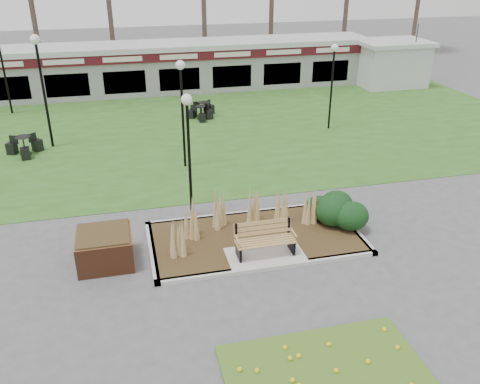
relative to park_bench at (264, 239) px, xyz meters
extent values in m
plane|color=#515154|center=(0.00, -0.25, -0.59)|extent=(100.00, 100.00, 0.00)
cube|color=#2F561B|center=(0.00, 11.75, -0.58)|extent=(34.00, 16.00, 0.02)
cube|color=#37631C|center=(0.00, -4.85, -0.55)|extent=(4.20, 3.00, 0.08)
cube|color=#392B16|center=(0.00, 0.95, -0.53)|extent=(6.22, 3.22, 0.12)
cube|color=#B7B7B2|center=(0.00, -0.66, -0.53)|extent=(6.40, 0.18, 0.12)
cube|color=#B7B7B2|center=(0.00, 2.56, -0.53)|extent=(6.40, 0.18, 0.12)
cube|color=#B7B7B2|center=(-3.11, 0.95, -0.53)|extent=(0.18, 3.40, 0.12)
cube|color=#B7B7B2|center=(3.11, 0.95, -0.53)|extent=(0.18, 3.40, 0.12)
cube|color=#B7B7B2|center=(0.00, -0.10, -0.52)|extent=(2.20, 1.20, 0.13)
cone|color=#A27E51|center=(-1.90, 1.35, 0.11)|extent=(0.36, 0.36, 1.15)
cone|color=#A27E51|center=(-0.90, 1.75, 0.11)|extent=(0.36, 0.36, 1.15)
cone|color=#A27E51|center=(0.20, 1.95, 0.11)|extent=(0.36, 0.36, 1.15)
cone|color=#A27E51|center=(1.10, 1.75, 0.11)|extent=(0.36, 0.36, 1.15)
cone|color=#A27E51|center=(1.90, 1.35, 0.11)|extent=(0.36, 0.36, 1.15)
cone|color=#A27E51|center=(-2.40, 0.55, 0.11)|extent=(0.36, 0.36, 1.15)
ellipsoid|color=black|center=(2.60, 1.15, 0.00)|extent=(1.21, 1.10, 0.99)
ellipsoid|color=black|center=(3.00, 0.75, -0.04)|extent=(1.10, 1.00, 0.90)
ellipsoid|color=black|center=(2.90, 1.65, -0.06)|extent=(1.06, 0.96, 0.86)
ellipsoid|color=black|center=(2.30, 1.65, -0.11)|extent=(0.92, 0.84, 0.76)
cube|color=#A86C4C|center=(0.00, -0.10, -0.03)|extent=(1.70, 0.57, 0.04)
cube|color=#A86C4C|center=(0.00, 0.21, 0.25)|extent=(1.70, 0.13, 0.44)
cube|color=black|center=(-0.78, -0.10, -0.25)|extent=(0.06, 0.55, 0.42)
cube|color=black|center=(0.78, -0.10, -0.25)|extent=(0.06, 0.55, 0.42)
cube|color=black|center=(-0.78, 0.20, 0.22)|extent=(0.06, 0.06, 0.50)
cube|color=black|center=(0.78, 0.20, 0.22)|extent=(0.06, 0.06, 0.50)
cube|color=#A86C4C|center=(-0.82, -0.12, 0.15)|extent=(0.05, 0.50, 0.04)
cube|color=#A86C4C|center=(0.82, -0.12, 0.15)|extent=(0.05, 0.50, 0.04)
cube|color=brown|center=(-4.40, 0.75, -0.14)|extent=(1.50, 1.50, 0.90)
cube|color=#392B16|center=(-4.40, 0.75, 0.33)|extent=(1.40, 1.40, 0.06)
cube|color=#9A999C|center=(0.00, 19.75, 0.71)|extent=(24.00, 3.00, 2.60)
cube|color=#4C1018|center=(0.00, 18.20, 1.76)|extent=(24.00, 0.18, 0.55)
cube|color=silver|center=(0.00, 19.75, 2.16)|extent=(24.60, 3.40, 0.30)
cube|color=silver|center=(0.00, 18.09, 1.76)|extent=(22.00, 0.02, 0.28)
cube|color=black|center=(0.00, 18.30, 0.41)|extent=(22.00, 0.10, 1.30)
cube|color=silver|center=(13.50, 17.75, 0.71)|extent=(4.00, 3.00, 2.60)
cube|color=silver|center=(13.50, 17.75, 2.11)|extent=(4.40, 3.40, 0.25)
cylinder|color=#47382B|center=(-9.00, 27.75, 2.00)|extent=(0.36, 0.36, 5.17)
cylinder|color=#47382B|center=(-3.00, 27.75, 2.00)|extent=(0.36, 0.36, 5.17)
cylinder|color=#47382B|center=(3.00, 27.75, 2.00)|extent=(0.36, 0.36, 5.17)
cylinder|color=#47382B|center=(9.00, 27.75, 2.00)|extent=(0.36, 0.36, 5.17)
cylinder|color=#47382B|center=(15.00, 27.75, 2.00)|extent=(0.36, 0.36, 5.17)
cylinder|color=#47382B|center=(21.00, 27.75, 2.00)|extent=(0.36, 0.36, 5.17)
cylinder|color=black|center=(-1.64, 2.95, 1.30)|extent=(0.09, 0.09, 3.78)
sphere|color=white|center=(-1.64, 2.95, 3.34)|extent=(0.34, 0.34, 0.34)
cylinder|color=black|center=(-6.70, 10.87, 1.65)|extent=(0.11, 0.11, 4.48)
sphere|color=white|center=(-6.70, 10.87, 4.07)|extent=(0.40, 0.40, 0.40)
cylinder|color=black|center=(-1.26, 7.20, 1.38)|extent=(0.10, 0.10, 3.93)
sphere|color=white|center=(-1.26, 7.20, 3.50)|extent=(0.35, 0.35, 0.35)
cylinder|color=black|center=(6.27, 10.36, 1.28)|extent=(0.09, 0.09, 3.75)
sphere|color=white|center=(6.27, 10.36, 3.31)|extent=(0.34, 0.34, 0.34)
cylinder|color=black|center=(-9.29, 16.75, 1.53)|extent=(0.11, 0.11, 4.24)
cylinder|color=black|center=(-7.74, 10.10, -0.55)|extent=(0.48, 0.48, 0.03)
cylinder|color=black|center=(-7.74, 10.10, -0.17)|extent=(0.05, 0.05, 0.78)
cylinder|color=black|center=(-7.74, 10.10, 0.23)|extent=(0.65, 0.65, 0.03)
cube|color=black|center=(-7.28, 10.48, -0.32)|extent=(0.52, 0.52, 0.50)
cube|color=black|center=(-8.30, 10.32, -0.32)|extent=(0.47, 0.47, 0.50)
cube|color=black|center=(-7.65, 9.52, -0.32)|extent=(0.42, 0.42, 0.50)
cylinder|color=black|center=(0.68, 13.79, -0.55)|extent=(0.44, 0.44, 0.03)
cylinder|color=black|center=(0.68, 13.79, -0.20)|extent=(0.05, 0.05, 0.72)
cylinder|color=black|center=(0.68, 13.79, 0.17)|extent=(0.60, 0.60, 0.03)
cube|color=black|center=(1.07, 14.18, -0.34)|extent=(0.48, 0.48, 0.46)
cube|color=black|center=(0.15, 13.94, -0.34)|extent=(0.42, 0.42, 0.46)
cube|color=black|center=(0.82, 13.26, -0.34)|extent=(0.42, 0.42, 0.46)
cylinder|color=black|center=(0.40, 13.32, -0.55)|extent=(0.41, 0.41, 0.03)
cylinder|color=black|center=(0.40, 13.32, -0.23)|extent=(0.05, 0.05, 0.67)
cylinder|color=black|center=(0.40, 13.32, 0.12)|extent=(0.55, 0.55, 0.02)
cube|color=black|center=(0.84, 13.58, -0.36)|extent=(0.43, 0.43, 0.43)
cube|color=black|center=(-0.04, 13.58, -0.36)|extent=(0.43, 0.43, 0.43)
cube|color=black|center=(0.40, 12.81, -0.36)|extent=(0.31, 0.31, 0.43)
cylinder|color=black|center=(14.55, 16.91, 0.51)|extent=(0.06, 0.06, 2.20)
imported|color=#364DBF|center=(14.55, 16.91, 1.19)|extent=(2.49, 2.53, 2.04)
camera|label=1|loc=(-3.58, -11.86, 7.38)|focal=38.00mm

